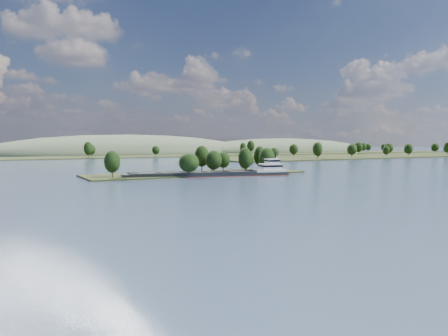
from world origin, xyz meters
TOP-DOWN VIEW (x-y plane):
  - ground at (0.00, 120.00)m, footprint 1800.00×1800.00m
  - tree_island at (5.92, 178.89)m, footprint 100.00×32.93m
  - right_bank at (231.94, 299.88)m, footprint 320.00×90.00m
  - back_shoreline at (7.62, 399.73)m, footprint 900.00×60.00m
  - hill_east at (260.00, 470.00)m, footprint 260.00×140.00m
  - hill_west at (60.00, 500.00)m, footprint 320.00×160.00m
  - cargo_barge at (4.42, 166.18)m, footprint 72.12×23.30m

SIDE VIEW (x-z plane):
  - ground at x=0.00m, z-range 0.00..0.00m
  - hill_east at x=260.00m, z-range -18.00..18.00m
  - hill_west at x=60.00m, z-range -22.00..22.00m
  - back_shoreline at x=7.62m, z-range -7.34..8.64m
  - right_bank at x=231.94m, z-range -6.36..8.41m
  - cargo_barge at x=4.42m, z-range -3.64..6.09m
  - tree_island at x=5.92m, z-range -3.08..10.37m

